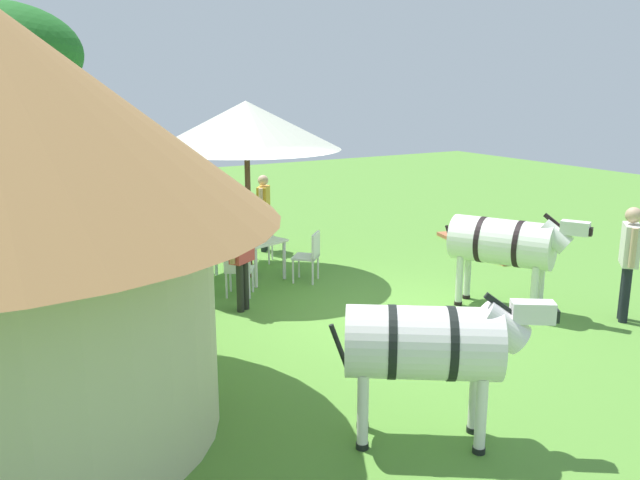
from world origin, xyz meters
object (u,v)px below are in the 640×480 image
Objects in this scene: shade_umbrella at (246,125)px; zebra_nearest_camera at (505,243)px; zebra_by_umbrella at (428,344)px; patio_chair_east_end at (310,253)px; patio_dining_table at (249,243)px; patio_chair_west_end at (188,248)px; patio_chair_near_hut at (238,267)px; guest_beside_umbrella at (264,206)px; patio_chair_near_lawn at (262,235)px; guest_behind_table at (242,252)px; standing_watcher at (629,253)px.

shade_umbrella is 1.66× the size of zebra_nearest_camera.
patio_chair_east_end is at bearing -163.27° from zebra_by_umbrella.
patio_chair_west_end reaches higher than patio_dining_table.
patio_dining_table is 4.52m from zebra_nearest_camera.
patio_chair_near_hut is 3.11m from guest_beside_umbrella.
patio_chair_near_lawn is at bearing 49.03° from patio_chair_east_end.
patio_chair_near_hut is 0.81m from guest_behind_table.
patio_dining_table is 1.15m from patio_chair_near_lawn.
patio_chair_west_end is 2.29m from patio_chair_east_end.
patio_chair_near_lawn is at bearing -94.11° from zebra_nearest_camera.
patio_chair_near_lawn is 0.48× the size of zebra_by_umbrella.
shade_umbrella reaches higher than patio_chair_west_end.
guest_behind_table is 0.78× the size of zebra_nearest_camera.
patio_chair_east_end is at bearing -84.09° from zebra_nearest_camera.
zebra_by_umbrella is (-6.07, 0.85, -1.73)m from shade_umbrella.
guest_behind_table reaches higher than patio_chair_east_end.
patio_chair_east_end is 3.42m from zebra_nearest_camera.
zebra_nearest_camera is (-2.79, -1.90, 0.54)m from patio_chair_east_end.
patio_chair_west_end is 0.57× the size of guest_behind_table.
guest_beside_umbrella is at bearing 70.65° from standing_watcher.
patio_chair_west_end is 0.48× the size of zebra_by_umbrella.
patio_chair_west_end and patio_chair_near_hut have the same top height.
patio_chair_west_end is 7.39m from standing_watcher.
standing_watcher is at bearing -98.53° from patio_chair_east_end.
zebra_by_umbrella is (-5.12, 0.22, 0.51)m from patio_chair_near_hut.
patio_chair_east_end is 0.48× the size of zebra_by_umbrella.
patio_dining_table is 1.85m from guest_behind_table.
patio_chair_west_end is 0.45× the size of zebra_nearest_camera.
shade_umbrella is at bearing 3.99° from guest_beside_umbrella.
guest_beside_umbrella reaches higher than patio_chair_east_end.
guest_behind_table reaches higher than patio_dining_table.
patio_chair_near_hut is 1.00× the size of patio_chair_near_lawn.
patio_chair_west_end and patio_chair_east_end have the same top height.
zebra_by_umbrella reaches higher than patio_chair_near_hut.
zebra_nearest_camera reaches higher than patio_dining_table.
zebra_nearest_camera is (-3.59, -2.72, -1.69)m from shade_umbrella.
patio_dining_table is at bearing 90.00° from patio_chair_near_lawn.
shade_umbrella is at bearing 90.00° from patio_chair_near_hut.
guest_beside_umbrella reaches higher than zebra_by_umbrella.
patio_dining_table is 0.75× the size of zebra_by_umbrella.
zebra_nearest_camera reaches higher than patio_chair_west_end.
patio_chair_near_lawn is at bearing 8.45° from guest_beside_umbrella.
shade_umbrella reaches higher than guest_behind_table.
patio_chair_near_hut and patio_chair_east_end have the same top height.
patio_chair_near_lawn is (0.25, -1.61, 0.00)m from patio_chair_west_end.
standing_watcher is 4.89m from zebra_by_umbrella.
shade_umbrella reaches higher than patio_chair_near_hut.
guest_behind_table is 4.46m from zebra_by_umbrella.
guest_behind_table is at bearing 37.96° from patio_chair_west_end.
zebra_by_umbrella is (-6.75, -0.08, 0.51)m from patio_chair_west_end.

